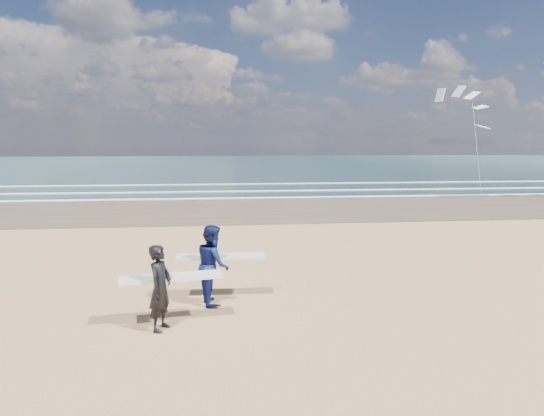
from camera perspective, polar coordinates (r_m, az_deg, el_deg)
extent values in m
cube|color=#4D3B29|center=(35.16, 28.11, 0.46)|extent=(220.00, 12.00, 0.01)
cube|color=#173032|center=(85.15, 7.09, 5.13)|extent=(220.00, 100.00, 0.02)
cube|color=white|center=(39.17, 24.15, 1.43)|extent=(220.00, 0.50, 0.05)
cube|color=white|center=(43.26, 21.00, 2.14)|extent=(220.00, 0.50, 0.05)
cube|color=white|center=(49.09, 17.52, 2.92)|extent=(220.00, 0.50, 0.05)
imported|color=black|center=(10.55, -13.01, -9.14)|extent=(0.64, 0.78, 1.83)
cube|color=silver|center=(10.83, -11.76, -7.98)|extent=(2.26, 0.87, 0.07)
imported|color=#0C1444|center=(12.01, -6.99, -6.59)|extent=(0.90, 1.07, 1.96)
cube|color=silver|center=(12.32, -6.05, -5.68)|extent=(2.21, 0.57, 0.07)
cube|color=slate|center=(39.56, 23.41, 1.53)|extent=(0.12, 0.12, 0.10)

